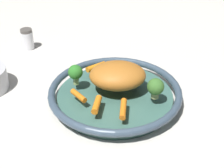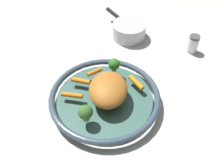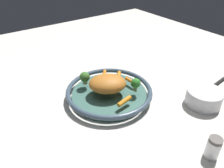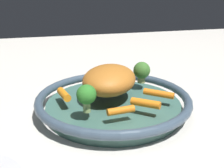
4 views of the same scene
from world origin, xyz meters
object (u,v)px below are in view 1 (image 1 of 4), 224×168
at_px(roast_chicken_piece, 118,75).
at_px(salt_shaker, 27,39).
at_px(baby_carrot_right, 97,105).
at_px(broccoli_floret_small, 75,73).
at_px(serving_bowl, 115,94).
at_px(baby_carrot_back, 123,109).
at_px(baby_carrot_near_rim, 79,96).
at_px(baby_carrot_left, 96,67).
at_px(broccoli_floret_edge, 156,87).

distance_m(roast_chicken_piece, salt_shaker, 0.43).
xyz_separation_m(baby_carrot_right, broccoli_floret_small, (0.01, 0.12, 0.03)).
relative_size(serving_bowl, baby_carrot_back, 5.21).
relative_size(baby_carrot_back, broccoli_floret_small, 1.21).
distance_m(roast_chicken_piece, baby_carrot_near_rim, 0.12).
relative_size(baby_carrot_near_rim, broccoli_floret_small, 0.97).
xyz_separation_m(baby_carrot_near_rim, baby_carrot_right, (0.02, -0.06, 0.00)).
height_order(baby_carrot_near_rim, baby_carrot_left, baby_carrot_left).
xyz_separation_m(serving_bowl, baby_carrot_back, (-0.04, -0.09, 0.03)).
xyz_separation_m(roast_chicken_piece, baby_carrot_back, (-0.05, -0.10, -0.02)).
relative_size(baby_carrot_back, salt_shaker, 0.93).
distance_m(baby_carrot_near_rim, salt_shaker, 0.41).
xyz_separation_m(baby_carrot_right, broccoli_floret_edge, (0.14, -0.05, 0.02)).
xyz_separation_m(baby_carrot_back, broccoli_floret_edge, (0.10, 0.00, 0.02)).
bearing_deg(broccoli_floret_small, broccoli_floret_edge, -50.50).
distance_m(baby_carrot_near_rim, baby_carrot_right, 0.06).
distance_m(roast_chicken_piece, baby_carrot_back, 0.12).
distance_m(serving_bowl, salt_shaker, 0.43).
bearing_deg(broccoli_floret_edge, broccoli_floret_small, 129.50).
xyz_separation_m(serving_bowl, baby_carrot_near_rim, (-0.10, 0.01, 0.03)).
bearing_deg(serving_bowl, broccoli_floret_small, 135.48).
bearing_deg(baby_carrot_near_rim, roast_chicken_piece, -3.19).
relative_size(roast_chicken_piece, broccoli_floret_small, 2.64).
xyz_separation_m(baby_carrot_near_rim, baby_carrot_left, (0.11, 0.10, 0.00)).
distance_m(baby_carrot_back, baby_carrot_right, 0.07).
bearing_deg(salt_shaker, roast_chicken_piece, -77.89).
bearing_deg(baby_carrot_back, baby_carrot_near_rim, 120.26).
xyz_separation_m(roast_chicken_piece, salt_shaker, (-0.09, 0.42, -0.04)).
bearing_deg(broccoli_floret_small, baby_carrot_back, -77.83).
bearing_deg(baby_carrot_near_rim, broccoli_floret_small, 67.22).
height_order(baby_carrot_left, baby_carrot_right, baby_carrot_left).
bearing_deg(broccoli_floret_edge, roast_chicken_piece, 116.40).
bearing_deg(baby_carrot_left, roast_chicken_piece, -87.95).
relative_size(serving_bowl, roast_chicken_piece, 2.39).
height_order(baby_carrot_right, broccoli_floret_edge, broccoli_floret_edge).
relative_size(serving_bowl, baby_carrot_left, 5.57).
relative_size(baby_carrot_left, baby_carrot_right, 1.04).
xyz_separation_m(serving_bowl, baby_carrot_left, (0.01, 0.11, 0.03)).
xyz_separation_m(roast_chicken_piece, broccoli_floret_small, (-0.09, 0.07, 0.00)).
relative_size(roast_chicken_piece, baby_carrot_left, 2.33).
distance_m(roast_chicken_piece, baby_carrot_left, 0.11).
height_order(baby_carrot_right, salt_shaker, salt_shaker).
bearing_deg(roast_chicken_piece, baby_carrot_right, -151.55).
xyz_separation_m(baby_carrot_back, salt_shaker, (-0.04, 0.52, -0.01)).
xyz_separation_m(broccoli_floret_edge, salt_shaker, (-0.14, 0.52, -0.04)).
bearing_deg(baby_carrot_right, salt_shaker, 89.30).
bearing_deg(serving_bowl, baby_carrot_right, -151.58).
height_order(serving_bowl, broccoli_floret_edge, broccoli_floret_edge).
relative_size(serving_bowl, broccoli_floret_edge, 6.60).
bearing_deg(serving_bowl, salt_shaker, 100.37).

